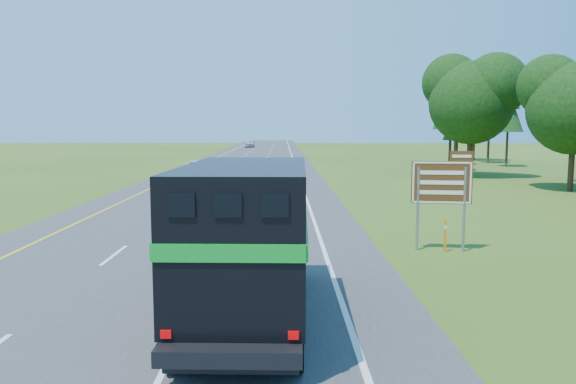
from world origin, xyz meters
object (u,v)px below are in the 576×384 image
Objects in this scene: horse_truck at (249,236)px; far_car at (250,143)px; white_suv at (197,170)px; exit_sign at (443,186)px.

far_car is (-6.29, 109.80, -1.07)m from horse_truck.
white_suv is at bearing 102.35° from horse_truck.
horse_truck reaches higher than white_suv.
horse_truck reaches higher than far_car.
horse_truck is at bearing -87.72° from far_car.
white_suv is 1.12× the size of far_car.
far_car reaches higher than white_suv.
horse_truck is 35.55m from white_suv.
exit_sign is at bearing 49.93° from horse_truck.
exit_sign is (6.49, 7.21, 0.37)m from horse_truck.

